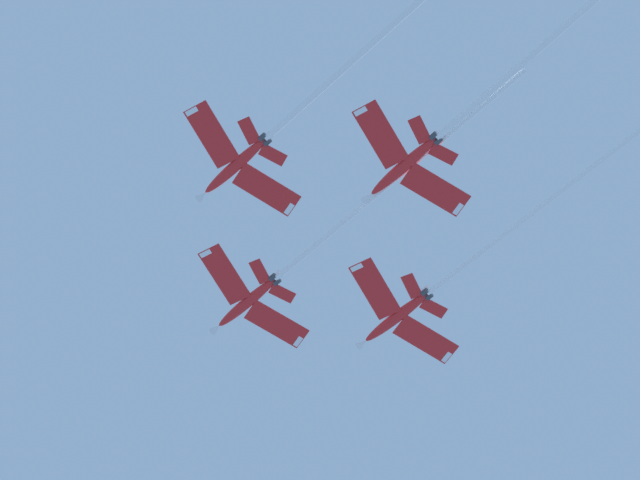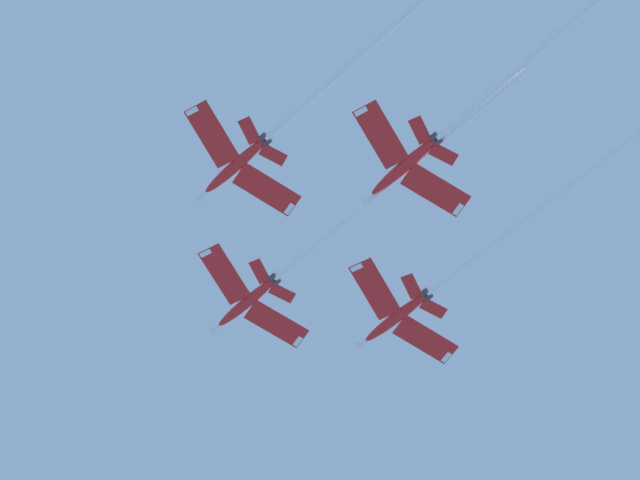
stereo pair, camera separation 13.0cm
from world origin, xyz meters
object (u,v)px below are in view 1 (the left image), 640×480
jet_right_wing (439,284)px  jet_slot (470,109)px  jet_left_wing (302,106)px  jet_lead (300,258)px

jet_right_wing → jet_slot: size_ratio=0.96×
jet_left_wing → jet_right_wing: size_ratio=1.13×
jet_right_wing → jet_slot: (9.54, 24.02, -4.22)m
jet_lead → jet_right_wing: jet_lead is taller
jet_lead → jet_left_wing: (10.05, 20.19, -3.78)m
jet_left_wing → jet_right_wing: jet_right_wing is taller
jet_left_wing → jet_right_wing: bearing=-154.5°
jet_left_wing → jet_right_wing: (-28.60, -13.61, 0.93)m
jet_right_wing → jet_lead: bearing=-19.5°
jet_left_wing → jet_slot: bearing=151.4°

